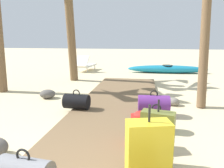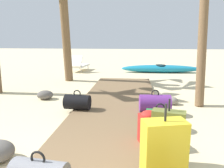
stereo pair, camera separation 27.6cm
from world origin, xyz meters
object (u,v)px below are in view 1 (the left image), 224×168
suitcase_olive (157,137)px  kayak (167,69)px  duffel_bag_green (156,118)px  duffel_bag_purple (154,104)px  lounge_chair (86,64)px  backpack_red (142,127)px  duffel_bag_black (77,102)px  suitcase_yellow (148,155)px

suitcase_olive → kayak: suitcase_olive is taller
duffel_bag_green → duffel_bag_purple: size_ratio=0.75×
lounge_chair → kayak: 3.97m
suitcase_olive → lounge_chair: bearing=111.4°
backpack_red → suitcase_olive: bearing=-66.6°
duffel_bag_purple → backpack_red: bearing=-98.3°
lounge_chair → duffel_bag_black: bearing=-76.2°
suitcase_yellow → duffel_bag_black: (-1.54, 2.42, -0.20)m
duffel_bag_black → kayak: bearing=68.1°
suitcase_olive → kayak: bearing=84.3°
duffel_bag_black → lounge_chair: (-1.51, 6.16, 0.08)m
duffel_bag_purple → duffel_bag_green: bearing=-88.4°
duffel_bag_green → backpack_red: 0.74m
backpack_red → suitcase_olive: size_ratio=0.62×
duffel_bag_purple → kayak: duffel_bag_purple is taller
suitcase_olive → suitcase_yellow: bearing=-102.7°
suitcase_yellow → suitcase_olive: size_ratio=1.11×
backpack_red → lounge_chair: lounge_chair is taller
duffel_bag_black → suitcase_olive: bearing=-49.1°
duffel_bag_green → suitcase_yellow: size_ratio=0.56×
suitcase_yellow → suitcase_olive: (0.12, 0.51, -0.03)m
duffel_bag_black → lounge_chair: lounge_chair is taller
backpack_red → suitcase_yellow: size_ratio=0.55×
lounge_chair → suitcase_olive: bearing=-68.6°
duffel_bag_black → lounge_chair: 6.34m
duffel_bag_green → suitcase_yellow: 1.69m
duffel_bag_purple → suitcase_olive: (-0.01, -1.94, 0.15)m
backpack_red → lounge_chair: 8.16m
suitcase_yellow → duffel_bag_black: bearing=122.4°
suitcase_yellow → duffel_bag_black: size_ratio=1.57×
suitcase_yellow → suitcase_olive: bearing=77.3°
suitcase_yellow → kayak: size_ratio=0.24×
duffel_bag_green → kayak: size_ratio=0.13×
duffel_bag_purple → duffel_bag_black: duffel_bag_purple is taller
duffel_bag_green → lounge_chair: size_ratio=0.31×
duffel_bag_green → backpack_red: backpack_red is taller
suitcase_yellow → duffel_bag_green: bearing=84.8°
duffel_bag_purple → duffel_bag_black: (-1.67, -0.03, -0.02)m
duffel_bag_purple → backpack_red: size_ratio=1.34×
suitcase_yellow → backpack_red: bearing=95.0°
duffel_bag_green → kayak: 6.91m
duffel_bag_purple → backpack_red: backpack_red is taller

